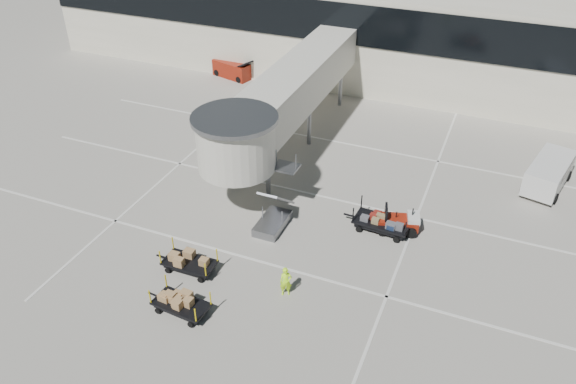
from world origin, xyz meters
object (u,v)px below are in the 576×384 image
(box_cart_near, at_px, (181,302))
(baggage_tug, at_px, (398,222))
(suitcase_cart, at_px, (383,222))
(belt_loader, at_px, (233,69))
(box_cart_far, at_px, (190,263))
(ground_worker, at_px, (286,282))
(minivan, at_px, (550,171))

(box_cart_near, bearing_deg, baggage_tug, 56.47)
(suitcase_cart, distance_m, belt_loader, 24.73)
(box_cart_far, height_order, belt_loader, belt_loader)
(baggage_tug, bearing_deg, ground_worker, -134.10)
(baggage_tug, height_order, box_cart_near, baggage_tug)
(ground_worker, distance_m, minivan, 19.09)
(baggage_tug, bearing_deg, minivan, 31.05)
(box_cart_far, distance_m, belt_loader, 25.93)
(box_cart_far, height_order, ground_worker, ground_worker)
(ground_worker, bearing_deg, box_cart_near, -173.80)
(suitcase_cart, relative_size, ground_worker, 2.40)
(baggage_tug, xyz_separation_m, belt_loader, (-18.93, 16.53, 0.15))
(suitcase_cart, distance_m, box_cart_near, 12.11)
(minivan, height_order, belt_loader, belt_loader)
(suitcase_cart, height_order, minivan, minivan)
(baggage_tug, xyz_separation_m, suitcase_cart, (-0.81, -0.30, -0.01))
(belt_loader, bearing_deg, box_cart_far, -52.32)
(suitcase_cart, xyz_separation_m, box_cart_far, (-8.24, -7.14, -0.08))
(ground_worker, height_order, belt_loader, belt_loader)
(suitcase_cart, xyz_separation_m, box_cart_near, (-7.13, -9.78, -0.02))
(box_cart_far, relative_size, ground_worker, 2.08)
(baggage_tug, distance_m, ground_worker, 8.12)
(suitcase_cart, xyz_separation_m, minivan, (8.40, 8.43, 0.54))
(minivan, bearing_deg, ground_worker, -113.26)
(minivan, xyz_separation_m, belt_loader, (-26.52, 8.40, -0.38))
(suitcase_cart, distance_m, box_cart_far, 10.90)
(suitcase_cart, bearing_deg, ground_worker, -110.66)
(suitcase_cart, relative_size, minivan, 0.76)
(ground_worker, xyz_separation_m, minivan, (11.42, 15.29, 0.28))
(minivan, bearing_deg, baggage_tug, -119.53)
(suitcase_cart, bearing_deg, belt_loader, 140.28)
(baggage_tug, relative_size, belt_loader, 0.62)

